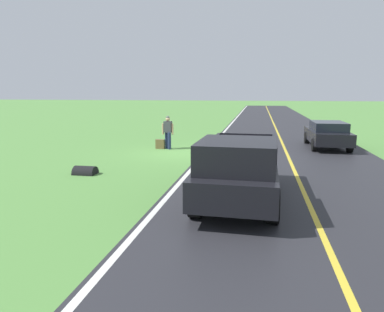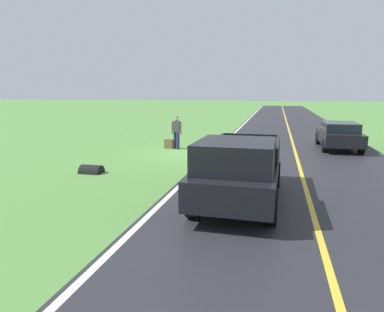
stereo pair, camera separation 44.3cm
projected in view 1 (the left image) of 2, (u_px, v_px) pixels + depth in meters
The scene contains 9 objects.
ground_plane at pixel (181, 153), 17.19m from camera, with size 200.00×200.00×0.00m, color #568E42.
road_surface at pixel (288, 157), 16.24m from camera, with size 8.22×120.00×0.00m, color #28282D.
lane_edge_line at pixel (205, 154), 16.96m from camera, with size 0.16×117.60×0.00m, color silver.
lane_centre_line at pixel (288, 157), 16.24m from camera, with size 0.14×117.60×0.00m, color gold.
hitchhiker_walking at pixel (168, 130), 18.32m from camera, with size 0.62×0.52×1.75m.
suitcase_carried at pixel (160, 144), 18.46m from camera, with size 0.20×0.46×0.50m, color brown.
pickup_truck_passing at pixel (239, 167), 9.45m from camera, with size 2.20×5.45×1.82m.
sedan_near_oncoming at pixel (327, 134), 18.74m from camera, with size 1.95×4.41×1.41m.
drainage_culvert at pixel (85, 174), 12.84m from camera, with size 0.60×0.60×0.80m, color black.
Camera 1 is at (-3.73, 16.52, 3.00)m, focal length 32.61 mm.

